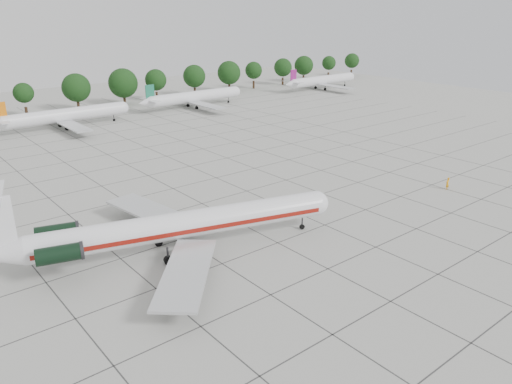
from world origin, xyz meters
The scene contains 7 objects.
ground centered at (0.00, 0.00, 0.00)m, with size 260.00×260.00×0.00m, color #A4A49D.
apron_joints centered at (0.00, 15.00, 0.01)m, with size 170.00×170.00×0.02m, color #383838.
main_airliner centered at (-11.31, -2.28, 3.24)m, with size 38.49×29.55×9.19m.
ground_crew centered at (31.96, -10.57, 0.95)m, with size 0.69×0.45×1.90m, color orange.
bg_airliner_c centered at (1.87, 66.46, 2.91)m, with size 28.24×27.20×7.40m.
bg_airliner_d centered at (37.76, 68.74, 2.91)m, with size 28.24×27.20×7.40m.
bg_airliner_e centered at (88.20, 69.12, 2.91)m, with size 28.24×27.20×7.40m.
Camera 1 is at (-35.30, -47.19, 26.01)m, focal length 35.00 mm.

